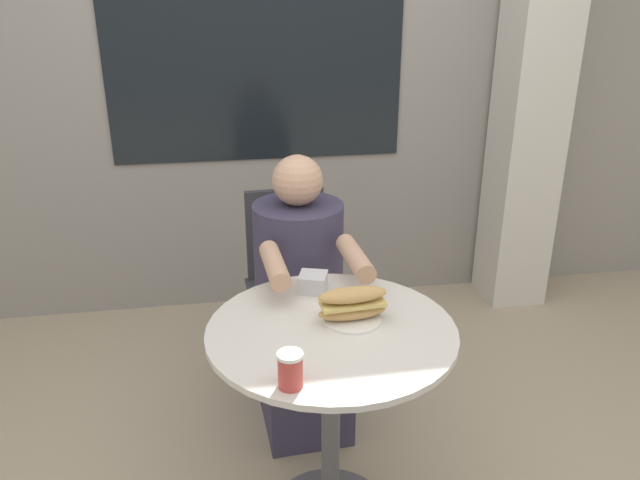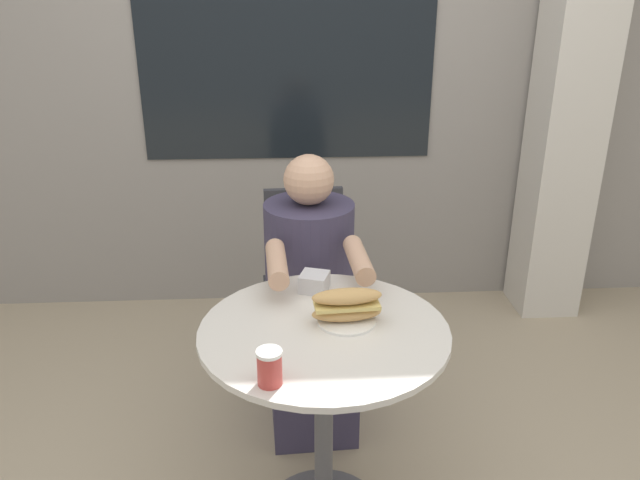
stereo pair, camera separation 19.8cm
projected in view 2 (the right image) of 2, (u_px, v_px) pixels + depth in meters
The scene contains 8 objects.
storefront_wall at pixel (303, 48), 3.17m from camera, with size 8.00×0.09×2.80m.
lattice_pillar at pixel (571, 92), 3.12m from camera, with size 0.31×0.31×2.40m.
cafe_table at pixel (324, 383), 1.94m from camera, with size 0.76×0.76×0.75m.
diner_chair at pixel (306, 268), 2.80m from camera, with size 0.40×0.40×0.87m.
seated_diner at pixel (311, 313), 2.49m from camera, with size 0.37×0.63×1.12m.
sandwich_on_plate at pixel (347, 307), 1.88m from camera, with size 0.22×0.18×0.11m.
drink_cup at pixel (270, 367), 1.59m from camera, with size 0.07×0.07×0.10m.
napkin_box at pixel (314, 282), 2.09m from camera, with size 0.11×0.11×0.06m.
Camera 2 is at (-0.10, -1.62, 1.71)m, focal length 35.00 mm.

